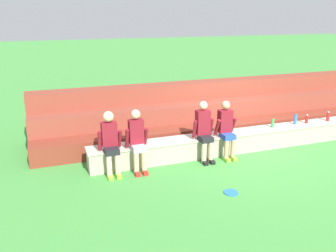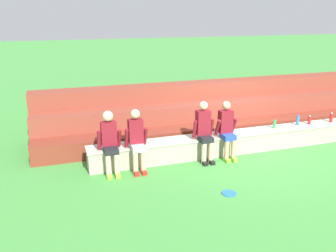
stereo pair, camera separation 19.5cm
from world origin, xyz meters
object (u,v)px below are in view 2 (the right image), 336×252
person_left_of_center (137,139)px  person_far_left (110,141)px  person_center (204,130)px  person_right_of_center (227,129)px  water_bottle_mid_right (274,124)px  water_bottle_near_right (298,120)px  frisbee (229,193)px  water_bottle_mid_left (309,120)px  water_bottle_center_gap (331,118)px

person_left_of_center → person_far_left: bearing=175.5°
person_center → person_right_of_center: bearing=-2.6°
water_bottle_mid_right → water_bottle_near_right: (0.72, 0.03, 0.01)m
water_bottle_near_right → person_right_of_center: bearing=-172.5°
person_far_left → frisbee: 2.64m
person_center → water_bottle_mid_left: person_center is taller
frisbee → water_bottle_mid_right: bearing=40.3°
water_bottle_mid_right → frisbee: size_ratio=0.91×
person_left_of_center → person_center: bearing=1.9°
person_center → frisbee: person_center is taller
water_bottle_mid_right → frisbee: (-2.21, -1.87, -0.60)m
frisbee → water_bottle_near_right: bearing=33.0°
water_bottle_center_gap → water_bottle_near_right: (-1.02, 0.05, 0.01)m
person_right_of_center → water_bottle_near_right: person_right_of_center is taller
person_far_left → person_left_of_center: (0.56, -0.04, -0.01)m
person_left_of_center → water_bottle_mid_right: 3.61m
water_bottle_center_gap → person_left_of_center: bearing=-177.2°
person_far_left → water_bottle_near_right: person_far_left is taller
water_bottle_mid_right → water_bottle_near_right: water_bottle_near_right is taller
water_bottle_mid_left → water_bottle_near_right: water_bottle_near_right is taller
person_center → person_right_of_center: (0.56, -0.03, -0.02)m
person_left_of_center → water_bottle_mid_left: person_left_of_center is taller
person_left_of_center → frisbee: size_ratio=4.88×
person_right_of_center → water_bottle_mid_left: size_ratio=5.82×
person_right_of_center → frisbee: bearing=-114.8°
water_bottle_mid_left → water_bottle_mid_right: water_bottle_mid_right is taller
water_bottle_mid_left → water_bottle_mid_right: 1.06m
water_bottle_mid_left → frisbee: (-3.27, -1.87, -0.59)m
person_center → water_bottle_near_right: bearing=5.5°
person_right_of_center → water_bottle_mid_right: size_ratio=5.37×
person_center → frisbee: (-0.19, -1.63, -0.71)m
water_bottle_center_gap → water_bottle_mid_right: 1.74m
person_right_of_center → water_bottle_center_gap: bearing=4.2°
person_right_of_center → water_bottle_near_right: bearing=7.5°
person_far_left → water_bottle_near_right: (4.88, 0.27, -0.09)m
person_center → person_right_of_center: size_ratio=1.02×
person_right_of_center → water_bottle_near_right: 2.20m
person_center → frisbee: size_ratio=5.00×
person_left_of_center → water_bottle_near_right: 4.33m
water_bottle_near_right → person_left_of_center: bearing=-175.9°
person_right_of_center → water_bottle_mid_left: (2.52, 0.26, -0.10)m
person_center → person_far_left: bearing=-179.8°
person_far_left → water_bottle_near_right: size_ratio=4.88×
water_bottle_mid_left → frisbee: bearing=-150.2°
water_bottle_mid_left → water_bottle_near_right: (-0.35, 0.02, 0.02)m
person_left_of_center → water_bottle_center_gap: size_ratio=5.25×
person_far_left → person_left_of_center: person_left_of_center is taller
person_right_of_center → water_bottle_near_right: size_ratio=4.88×
water_bottle_near_right → person_far_left: bearing=-176.8°
person_left_of_center → water_bottle_near_right: bearing=4.1°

